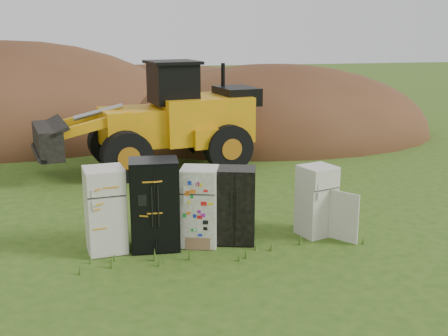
% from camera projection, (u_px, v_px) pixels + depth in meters
% --- Properties ---
extents(ground, '(120.00, 120.00, 0.00)m').
position_uv_depth(ground, '(221.00, 242.00, 12.69)').
color(ground, '#2D5015').
rests_on(ground, ground).
extents(fridge_leftmost, '(0.91, 0.88, 1.85)m').
position_uv_depth(fridge_leftmost, '(105.00, 210.00, 11.97)').
color(fridge_leftmost, silver).
rests_on(fridge_leftmost, ground).
extents(fridge_black_side, '(1.08, 0.88, 1.99)m').
position_uv_depth(fridge_black_side, '(154.00, 204.00, 12.13)').
color(fridge_black_side, black).
rests_on(fridge_black_side, ground).
extents(fridge_sticker, '(0.97, 0.93, 1.76)m').
position_uv_depth(fridge_sticker, '(200.00, 206.00, 12.37)').
color(fridge_sticker, white).
rests_on(fridge_sticker, ground).
extents(fridge_dark_mid, '(1.04, 0.93, 1.71)m').
position_uv_depth(fridge_dark_mid, '(235.00, 205.00, 12.51)').
color(fridge_dark_mid, black).
rests_on(fridge_dark_mid, ground).
extents(fridge_open_door, '(0.92, 0.88, 1.65)m').
position_uv_depth(fridge_open_door, '(316.00, 201.00, 12.97)').
color(fridge_open_door, silver).
rests_on(fridge_open_door, ground).
extents(wheel_loader, '(7.94, 4.33, 3.64)m').
position_uv_depth(wheel_loader, '(147.00, 117.00, 18.75)').
color(wheel_loader, orange).
rests_on(wheel_loader, ground).
extents(dirt_mound_right, '(14.67, 10.76, 6.30)m').
position_uv_depth(dirt_mound_right, '(272.00, 134.00, 25.59)').
color(dirt_mound_right, '#442716').
rests_on(dirt_mound_right, ground).
extents(dirt_mound_left, '(16.71, 12.53, 8.35)m').
position_uv_depth(dirt_mound_left, '(12.00, 133.00, 25.77)').
color(dirt_mound_left, '#442716').
rests_on(dirt_mound_left, ground).
extents(dirt_mound_back, '(18.44, 12.29, 5.77)m').
position_uv_depth(dirt_mound_back, '(157.00, 120.00, 29.31)').
color(dirt_mound_back, '#442716').
rests_on(dirt_mound_back, ground).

